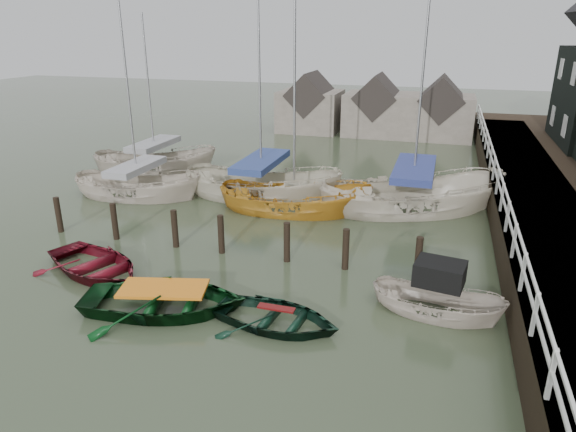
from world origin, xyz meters
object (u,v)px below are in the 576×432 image
(rowboat_red, at_px, (96,273))
(sailboat_a, at_px, (139,195))
(sailboat_b, at_px, (262,196))
(sailboat_d, at_px, (411,209))
(sailboat_e, at_px, (156,171))
(rowboat_dkgreen, at_px, (276,325))
(rowboat_green, at_px, (166,310))
(sailboat_c, at_px, (294,211))
(motorboat, at_px, (436,310))

(rowboat_red, xyz_separation_m, sailboat_a, (-3.07, 7.40, 0.06))
(rowboat_red, height_order, sailboat_b, sailboat_b)
(rowboat_red, bearing_deg, sailboat_d, -22.61)
(sailboat_e, bearing_deg, rowboat_dkgreen, -156.34)
(rowboat_red, xyz_separation_m, rowboat_green, (3.35, -1.44, 0.00))
(sailboat_a, bearing_deg, rowboat_red, -163.35)
(rowboat_dkgreen, xyz_separation_m, sailboat_b, (-4.07, 10.19, 0.06))
(sailboat_b, height_order, sailboat_e, sailboat_b)
(rowboat_green, bearing_deg, sailboat_d, -43.54)
(sailboat_a, bearing_deg, sailboat_c, -94.42)
(rowboat_dkgreen, xyz_separation_m, sailboat_a, (-9.64, 8.64, 0.06))
(rowboat_dkgreen, xyz_separation_m, sailboat_c, (-2.10, 8.84, 0.01))
(rowboat_red, bearing_deg, motorboat, -64.07)
(motorboat, height_order, sailboat_b, sailboat_b)
(sailboat_b, bearing_deg, rowboat_dkgreen, -158.75)
(rowboat_green, height_order, rowboat_dkgreen, rowboat_green)
(rowboat_red, distance_m, motorboat, 10.62)
(sailboat_b, bearing_deg, sailboat_c, -125.04)
(rowboat_red, xyz_separation_m, rowboat_dkgreen, (6.56, -1.25, 0.00))
(motorboat, relative_size, sailboat_b, 0.30)
(sailboat_d, bearing_deg, sailboat_a, 75.97)
(sailboat_d, bearing_deg, rowboat_green, 128.47)
(rowboat_green, bearing_deg, rowboat_dkgreen, -100.84)
(rowboat_green, height_order, sailboat_b, sailboat_b)
(sailboat_d, bearing_deg, sailboat_b, 69.76)
(sailboat_c, bearing_deg, sailboat_a, 86.42)
(rowboat_dkgreen, xyz_separation_m, motorboat, (4.04, 1.84, 0.12))
(rowboat_green, relative_size, sailboat_a, 0.43)
(sailboat_b, distance_m, sailboat_c, 2.39)
(sailboat_c, distance_m, sailboat_e, 9.94)
(sailboat_a, xyz_separation_m, sailboat_c, (7.54, 0.20, -0.05))
(rowboat_red, height_order, sailboat_c, sailboat_c)
(rowboat_dkgreen, distance_m, sailboat_c, 9.08)
(sailboat_b, bearing_deg, motorboat, -136.36)
(sailboat_a, bearing_deg, sailboat_b, -80.32)
(sailboat_b, height_order, sailboat_d, sailboat_d)
(sailboat_a, distance_m, sailboat_b, 5.78)
(rowboat_green, distance_m, sailboat_e, 15.28)
(rowboat_dkgreen, relative_size, motorboat, 0.91)
(motorboat, bearing_deg, rowboat_green, 115.34)
(sailboat_a, bearing_deg, rowboat_dkgreen, -137.79)
(sailboat_e, bearing_deg, rowboat_red, -175.65)
(motorboat, distance_m, sailboat_e, 18.79)
(sailboat_d, bearing_deg, rowboat_red, 112.37)
(rowboat_green, bearing_deg, sailboat_e, 17.19)
(motorboat, bearing_deg, sailboat_e, 63.87)
(rowboat_red, xyz_separation_m, sailboat_b, (2.49, 8.95, 0.06))
(sailboat_b, xyz_separation_m, sailboat_c, (1.97, -1.36, -0.05))
(rowboat_red, height_order, sailboat_d, sailboat_d)
(sailboat_a, xyz_separation_m, sailboat_d, (12.37, 1.80, -0.00))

